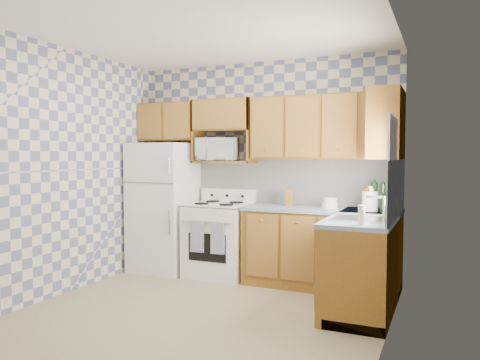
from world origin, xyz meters
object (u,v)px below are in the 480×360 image
Objects in this scene: refrigerator at (164,207)px; stove_body at (219,241)px; electric_kettle at (370,201)px; microwave at (218,149)px.

stove_body is (0.80, 0.03, -0.39)m from refrigerator.
refrigerator is 7.82× the size of electric_kettle.
stove_body is at bearing 1.78° from refrigerator.
microwave reaches higher than refrigerator.
stove_body is at bearing -78.07° from microwave.
microwave is at bearing 15.90° from refrigerator.
refrigerator reaches higher than electric_kettle.
electric_kettle reaches higher than stove_body.
microwave is 2.50× the size of electric_kettle.
electric_kettle is at bearing -26.08° from microwave.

